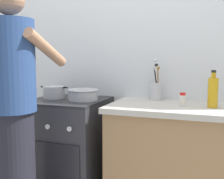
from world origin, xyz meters
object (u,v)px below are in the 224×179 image
at_px(person, 14,117).
at_px(oil_bottle, 213,92).
at_px(stove_range, 69,152).
at_px(utensil_crock, 156,88).
at_px(pot, 54,92).
at_px(mixing_bowl, 83,94).
at_px(spice_bottle, 183,99).

bearing_deg(person, oil_bottle, 25.88).
bearing_deg(person, stove_range, 83.23).
bearing_deg(oil_bottle, utensil_crock, 154.06).
xyz_separation_m(oil_bottle, person, (-1.20, -0.58, -0.15)).
relative_size(utensil_crock, person, 0.20).
xyz_separation_m(pot, mixing_bowl, (0.28, -0.01, -0.00)).
relative_size(pot, mixing_bowl, 0.99).
height_order(stove_range, mixing_bowl, mixing_bowl).
bearing_deg(stove_range, oil_bottle, -0.28).
distance_m(utensil_crock, oil_bottle, 0.48).
height_order(spice_bottle, oil_bottle, oil_bottle).
relative_size(stove_range, mixing_bowl, 3.54).
bearing_deg(pot, stove_range, -7.02).
height_order(spice_bottle, person, person).
relative_size(mixing_bowl, spice_bottle, 2.71).
xyz_separation_m(stove_range, mixing_bowl, (0.14, 0.00, 0.50)).
relative_size(pot, spice_bottle, 2.67).
distance_m(stove_range, oil_bottle, 1.26).
distance_m(mixing_bowl, person, 0.63).
relative_size(oil_bottle, person, 0.15).
distance_m(utensil_crock, person, 1.11).
height_order(pot, spice_bottle, pot).
xyz_separation_m(pot, utensil_crock, (0.83, 0.19, 0.05)).
bearing_deg(mixing_bowl, oil_bottle, -0.47).
distance_m(oil_bottle, person, 1.34).
bearing_deg(person, utensil_crock, 46.06).
xyz_separation_m(mixing_bowl, spice_bottle, (0.79, -0.00, -0.00)).
bearing_deg(utensil_crock, mixing_bowl, -159.86).
xyz_separation_m(stove_range, spice_bottle, (0.93, 0.00, 0.50)).
bearing_deg(spice_bottle, mixing_bowl, 179.93).
distance_m(spice_bottle, oil_bottle, 0.21).
relative_size(mixing_bowl, utensil_crock, 0.76).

